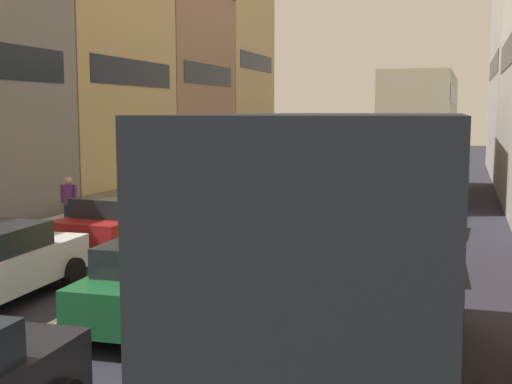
% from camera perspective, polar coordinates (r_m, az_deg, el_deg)
% --- Properties ---
extents(sidewalk_left, '(2.60, 64.00, 0.14)m').
position_cam_1_polar(sidewalk_left, '(26.75, -8.67, -0.77)').
color(sidewalk_left, '#A8A8A8').
rests_on(sidewalk_left, ground).
extents(lane_stripe_left, '(0.16, 60.00, 0.01)m').
position_cam_1_polar(lane_stripe_left, '(24.99, 1.71, -1.38)').
color(lane_stripe_left, silver).
rests_on(lane_stripe_left, ground).
extents(lane_stripe_right, '(0.16, 60.00, 0.01)m').
position_cam_1_polar(lane_stripe_right, '(24.32, 9.45, -1.71)').
color(lane_stripe_right, silver).
rests_on(lane_stripe_right, ground).
extents(building_row_left, '(7.20, 43.90, 12.78)m').
position_cam_1_polar(building_row_left, '(32.23, -14.65, 9.57)').
color(building_row_left, gray).
rests_on(building_row_left, ground).
extents(removalist_box_truck, '(2.79, 7.73, 3.58)m').
position_cam_1_polar(removalist_box_truck, '(8.12, 8.32, -4.79)').
color(removalist_box_truck, '#B7B29E').
rests_on(removalist_box_truck, ground).
extents(sedan_centre_lane_second, '(2.17, 4.35, 1.49)m').
position_cam_1_polar(sedan_centre_lane_second, '(11.66, -7.34, -7.11)').
color(sedan_centre_lane_second, '#19592D').
rests_on(sedan_centre_lane_second, ground).
extents(hatchback_centre_lane_third, '(2.21, 4.37, 1.49)m').
position_cam_1_polar(hatchback_centre_lane_third, '(16.46, -0.92, -2.93)').
color(hatchback_centre_lane_third, '#B29319').
rests_on(hatchback_centre_lane_third, ground).
extents(sedan_left_lane_third, '(2.25, 4.39, 1.49)m').
position_cam_1_polar(sedan_left_lane_third, '(17.66, -11.03, -2.38)').
color(sedan_left_lane_third, '#A51E1E').
rests_on(sedan_left_lane_third, ground).
extents(coupe_centre_lane_fourth, '(2.16, 4.35, 1.49)m').
position_cam_1_polar(coupe_centre_lane_fourth, '(21.16, 4.07, -0.74)').
color(coupe_centre_lane_fourth, beige).
rests_on(coupe_centre_lane_fourth, ground).
extents(sedan_left_lane_fourth, '(2.21, 4.37, 1.49)m').
position_cam_1_polar(sedan_left_lane_fourth, '(22.38, -5.05, -0.33)').
color(sedan_left_lane_fourth, gray).
rests_on(sedan_left_lane_fourth, ground).
extents(sedan_right_lane_behind_truck, '(2.20, 4.37, 1.49)m').
position_cam_1_polar(sedan_right_lane_behind_truck, '(15.25, 10.96, -3.84)').
color(sedan_right_lane_behind_truck, '#194C8C').
rests_on(sedan_right_lane_behind_truck, ground).
extents(wagon_right_lane_far, '(2.22, 4.38, 1.49)m').
position_cam_1_polar(wagon_right_lane_far, '(20.43, 12.79, -1.17)').
color(wagon_right_lane_far, black).
rests_on(wagon_right_lane_far, ground).
extents(bus_mid_queue_primary, '(2.91, 10.53, 5.06)m').
position_cam_1_polar(bus_mid_queue_primary, '(28.94, 13.97, 5.16)').
color(bus_mid_queue_primary, '#BFB793').
rests_on(bus_mid_queue_primary, ground).
extents(bus_far_queue_secondary, '(2.86, 10.52, 2.90)m').
position_cam_1_polar(bus_far_queue_secondary, '(43.36, 10.73, 4.35)').
color(bus_far_queue_secondary, navy).
rests_on(bus_far_queue_secondary, ground).
extents(pedestrian_near_kerb, '(0.54, 0.34, 1.66)m').
position_cam_1_polar(pedestrian_near_kerb, '(20.74, -15.66, -0.72)').
color(pedestrian_near_kerb, '#262D47').
rests_on(pedestrian_near_kerb, ground).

